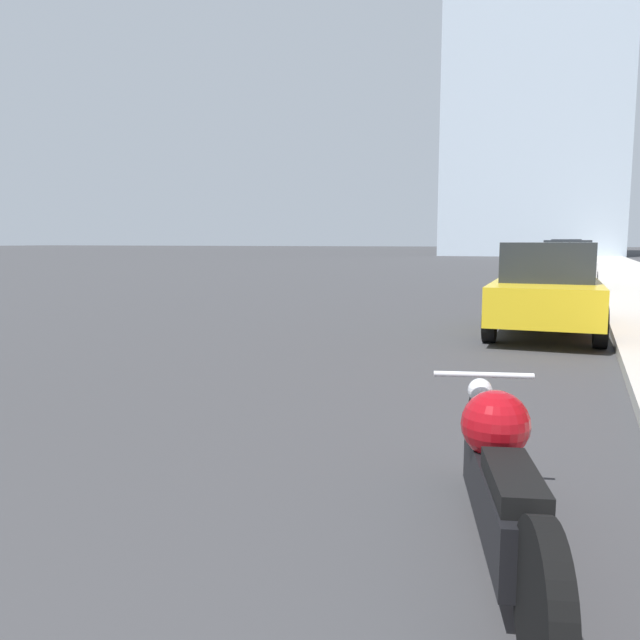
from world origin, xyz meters
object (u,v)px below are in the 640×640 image
motorcycle (500,479)px  parked_car_silver (566,257)px  parked_car_white (566,265)px  parked_car_yellow (546,288)px

motorcycle → parked_car_silver: 31.11m
motorcycle → parked_car_white: size_ratio=0.54×
motorcycle → parked_car_yellow: bearing=76.0°
motorcycle → parked_car_white: parked_car_white is taller
motorcycle → parked_car_silver: parked_car_silver is taller
parked_car_yellow → parked_car_white: (0.10, 10.86, 0.03)m
parked_car_yellow → parked_car_silver: bearing=88.7°
parked_car_yellow → parked_car_white: size_ratio=0.95×
parked_car_white → motorcycle: bearing=-91.7°
parked_car_yellow → parked_car_silver: 22.64m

